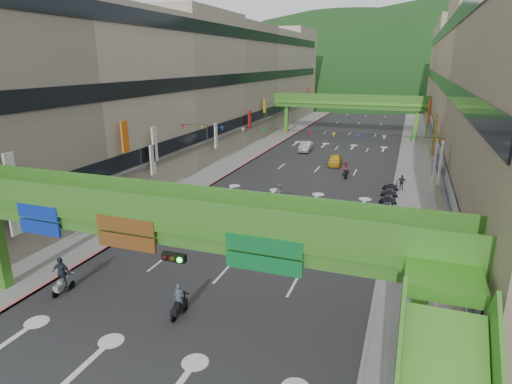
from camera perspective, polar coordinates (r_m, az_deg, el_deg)
road_slab at (r=61.89m, az=10.09°, el=5.12°), size 18.00×140.00×0.02m
sidewalk_left at (r=64.56m, az=0.39°, el=5.93°), size 4.00×140.00×0.15m
sidewalk_right at (r=61.08m, az=20.32°, el=4.22°), size 4.00×140.00×0.15m
curb_left at (r=63.97m, az=2.01°, el=5.83°), size 0.20×140.00×0.18m
curb_right at (r=61.07m, az=18.54°, el=4.41°), size 0.20×140.00×0.18m
building_row_left at (r=66.46m, az=-6.26°, el=14.31°), size 12.80×95.00×19.00m
building_row_right at (r=60.53m, az=28.91°, el=12.09°), size 12.80×95.00×19.00m
overpass_near at (r=19.12m, az=-10.23°, el=-5.87°), size 28.00×12.27×7.10m
overpass_far at (r=75.78m, az=12.32°, el=11.29°), size 28.00×2.20×7.10m
hill_left at (r=172.06m, az=11.60°, el=12.57°), size 168.00×140.00×112.00m
hill_right at (r=190.79m, az=24.75°, el=11.80°), size 208.00×176.00×128.00m
bunting_string at (r=41.53m, az=5.65°, el=7.85°), size 26.00×0.36×0.47m
scooter_rider_near at (r=22.80m, az=-10.23°, el=-14.21°), size 0.58×1.60×1.83m
scooter_rider_mid at (r=48.67m, az=11.89°, el=2.96°), size 0.87×1.59×1.94m
scooter_rider_left at (r=26.61m, az=-24.49°, el=-10.06°), size 1.14×1.60×2.21m
scooter_rider_far at (r=38.44m, az=3.14°, el=-0.41°), size 0.84×1.60×2.04m
parked_scooter_row at (r=41.58m, az=17.26°, el=-0.55°), size 1.60×7.17×1.08m
car_silver at (r=62.48m, az=6.66°, el=6.04°), size 1.68×4.38×1.43m
car_yellow at (r=54.55m, az=10.47°, el=4.21°), size 1.96×4.11×1.35m
pedestrian_red at (r=27.22m, az=17.64°, el=-9.33°), size 0.86×0.70×1.66m
pedestrian_dark at (r=45.32m, az=18.82°, el=1.06°), size 0.95×0.51×1.54m
pedestrian_blue at (r=27.21m, az=17.65°, el=-9.27°), size 0.95×0.84×1.73m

